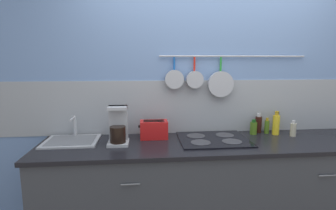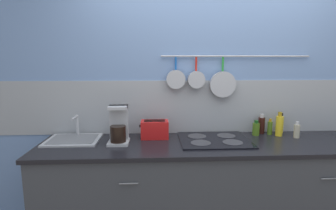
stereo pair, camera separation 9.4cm
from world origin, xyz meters
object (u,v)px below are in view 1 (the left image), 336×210
at_px(coffee_maker, 118,128).
at_px(bottle_vinegar, 277,123).
at_px(bottle_dish_soap, 258,124).
at_px(toaster, 154,129).
at_px(bottle_cooking_wine, 293,129).
at_px(bottle_hot_sauce, 276,124).
at_px(bottle_sesame_oil, 267,126).
at_px(bottle_olive_oil, 253,128).

xyz_separation_m(coffee_maker, bottle_vinegar, (1.53, 0.24, -0.05)).
height_order(coffee_maker, bottle_dish_soap, coffee_maker).
height_order(toaster, bottle_cooking_wine, toaster).
bearing_deg(bottle_hot_sauce, bottle_sesame_oil, 144.49).
relative_size(coffee_maker, toaster, 1.23).
relative_size(bottle_sesame_oil, bottle_vinegar, 0.78).
bearing_deg(toaster, bottle_olive_oil, 2.50).
xyz_separation_m(coffee_maker, bottle_olive_oil, (1.26, 0.17, -0.07)).
bearing_deg(bottle_vinegar, bottle_hot_sauce, -122.59).
relative_size(bottle_olive_oil, bottle_cooking_wine, 0.95).
distance_m(bottle_olive_oil, bottle_sesame_oil, 0.14).
bearing_deg(bottle_hot_sauce, bottle_cooking_wine, -28.73).
bearing_deg(bottle_dish_soap, bottle_sesame_oil, -32.91).
height_order(bottle_dish_soap, bottle_sesame_oil, bottle_dish_soap).
bearing_deg(toaster, bottle_hot_sauce, 0.50).
distance_m(bottle_hot_sauce, bottle_vinegar, 0.13).
height_order(coffee_maker, toaster, coffee_maker).
bearing_deg(bottle_olive_oil, bottle_sesame_oil, 6.40).
xyz_separation_m(coffee_maker, bottle_hot_sauce, (1.47, 0.14, -0.03)).
height_order(toaster, bottle_vinegar, bottle_vinegar).
height_order(bottle_dish_soap, bottle_cooking_wine, bottle_dish_soap).
xyz_separation_m(bottle_dish_soap, bottle_cooking_wine, (0.26, -0.16, -0.02)).
relative_size(bottle_hot_sauce, bottle_cooking_wine, 1.51).
bearing_deg(bottle_vinegar, toaster, -174.56).
xyz_separation_m(bottle_olive_oil, bottle_cooking_wine, (0.34, -0.10, 0.00)).
distance_m(bottle_dish_soap, bottle_cooking_wine, 0.31).
distance_m(toaster, bottle_cooking_wine, 1.29).
height_order(coffee_maker, bottle_olive_oil, coffee_maker).
xyz_separation_m(toaster, bottle_hot_sauce, (1.16, 0.01, 0.02)).
xyz_separation_m(coffee_maker, bottle_sesame_oil, (1.40, 0.18, -0.07)).
xyz_separation_m(toaster, bottle_vinegar, (1.23, 0.12, 0.01)).
distance_m(bottle_olive_oil, bottle_dish_soap, 0.10).
distance_m(bottle_sesame_oil, bottle_hot_sauce, 0.09).
relative_size(toaster, bottle_vinegar, 1.34).
xyz_separation_m(bottle_dish_soap, bottle_sesame_oil, (0.07, -0.04, -0.02)).
distance_m(bottle_dish_soap, bottle_sesame_oil, 0.08).
bearing_deg(bottle_sesame_oil, bottle_vinegar, 23.85).
bearing_deg(bottle_cooking_wine, bottle_hot_sauce, 151.27).
relative_size(coffee_maker, bottle_olive_oil, 2.26).
relative_size(toaster, bottle_cooking_wine, 1.76).
bearing_deg(coffee_maker, bottle_vinegar, 9.04).
bearing_deg(bottle_sesame_oil, toaster, -177.00).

